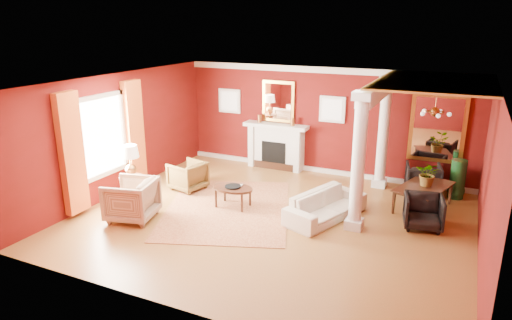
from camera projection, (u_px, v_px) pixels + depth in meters
The scene contains 27 objects.
ground at pixel (272, 219), 9.75m from camera, with size 8.00×8.00×0.00m, color brown.
room_shell at pixel (273, 127), 9.15m from camera, with size 8.04×7.04×2.92m.
fireplace at pixel (276, 146), 12.96m from camera, with size 1.85×0.42×1.29m.
overmantel_mirror at pixel (278, 101), 12.71m from camera, with size 0.95×0.07×1.15m.
flank_window_left at pixel (230, 101), 13.37m from camera, with size 0.70×0.07×0.70m.
flank_window_right at pixel (332, 109), 12.12m from camera, with size 0.70×0.07×0.70m.
left_window at pixel (105, 142), 10.39m from camera, with size 0.21×2.55×2.60m.
column_front at pixel (358, 162), 8.90m from camera, with size 0.36×0.36×2.80m.
column_back at pixel (383, 132), 11.24m from camera, with size 0.36×0.36×2.80m.
header_beam at pixel (379, 90), 9.93m from camera, with size 0.30×3.20×0.32m, color silver.
amber_ceiling at pixel (436, 82), 9.26m from camera, with size 2.30×3.40×0.04m, color gold.
dining_mirror at pixel (437, 128), 11.11m from camera, with size 1.30×0.07×1.70m.
chandelier at pixel (435, 112), 9.47m from camera, with size 0.60×0.62×0.75m.
crown_trim at pixel (325, 70), 11.91m from camera, with size 8.00×0.08×0.16m, color silver.
base_trim at pixel (320, 170), 12.73m from camera, with size 8.00×0.08×0.12m, color silver.
rug at pixel (228, 208), 10.28m from camera, with size 2.69×3.58×0.01m, color maroon.
sofa at pixel (326, 201), 9.68m from camera, with size 1.99×0.58×0.78m, color beige.
armchair_leopard at pixel (188, 174), 11.36m from camera, with size 0.77×0.72×0.79m, color black.
armchair_stripe at pixel (131, 198), 9.63m from camera, with size 0.94×0.88×0.97m, color tan.
coffee_table at pixel (233, 189), 10.26m from camera, with size 0.94×0.94×0.48m.
coffee_book at pixel (234, 181), 10.29m from camera, with size 0.17×0.02×0.24m, color black.
side_table at pixel (131, 165), 10.33m from camera, with size 0.56×0.56×1.39m.
dining_table at pixel (425, 191), 10.14m from camera, with size 1.54×0.54×0.86m, color black.
dining_chair_near at pixel (424, 210), 9.24m from camera, with size 0.74×0.69×0.76m, color black.
dining_chair_far at pixel (423, 177), 11.09m from camera, with size 0.79×0.74×0.82m, color black.
green_urn at pixel (457, 183), 10.82m from camera, with size 0.40×0.40×0.95m.
potted_plant at pixel (430, 163), 9.97m from camera, with size 0.51×0.57×0.44m, color #26591E.
Camera 1 is at (3.49, -8.24, 4.08)m, focal length 32.00 mm.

